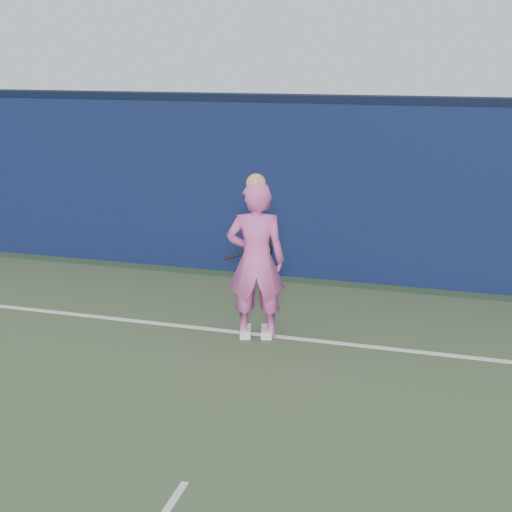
% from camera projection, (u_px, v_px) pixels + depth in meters
% --- Properties ---
extents(backstop_wall, '(24.00, 0.40, 2.50)m').
position_uv_depth(backstop_wall, '(325.00, 192.00, 10.17)').
color(backstop_wall, '#0C1735').
rests_on(backstop_wall, ground).
extents(wall_cap, '(24.00, 0.42, 0.10)m').
position_uv_depth(wall_cap, '(327.00, 99.00, 9.81)').
color(wall_cap, black).
rests_on(wall_cap, backstop_wall).
extents(player, '(0.75, 0.59, 1.90)m').
position_uv_depth(player, '(256.00, 260.00, 8.00)').
color(player, '#E358AA').
rests_on(player, ground).
extents(racket, '(0.57, 0.19, 0.31)m').
position_uv_depth(racket, '(257.00, 251.00, 8.42)').
color(racket, black).
rests_on(racket, ground).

